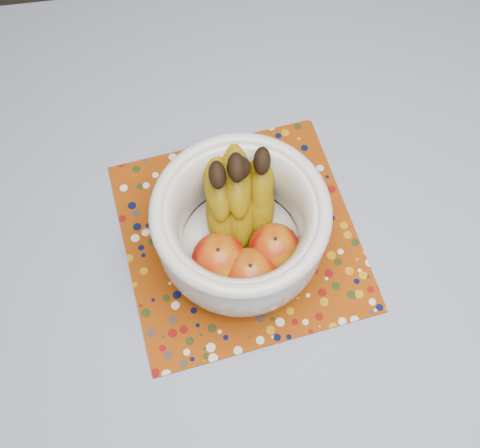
# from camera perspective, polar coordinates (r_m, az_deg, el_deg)

# --- Properties ---
(table) EXTENTS (1.20, 1.20, 0.75)m
(table) POSITION_cam_1_polar(r_m,az_deg,el_deg) (0.96, 7.54, -7.99)
(table) COLOR brown
(table) RESTS_ON ground
(tablecloth) EXTENTS (1.32, 1.32, 0.01)m
(tablecloth) POSITION_cam_1_polar(r_m,az_deg,el_deg) (0.88, 8.17, -6.48)
(tablecloth) COLOR slate
(tablecloth) RESTS_ON table
(placemat) EXTENTS (0.41, 0.41, 0.00)m
(placemat) POSITION_cam_1_polar(r_m,az_deg,el_deg) (0.90, -0.02, -1.21)
(placemat) COLOR #7D3106
(placemat) RESTS_ON tablecloth
(fruit_bowl) EXTENTS (0.25, 0.26, 0.18)m
(fruit_bowl) POSITION_cam_1_polar(r_m,az_deg,el_deg) (0.81, 0.13, 0.18)
(fruit_bowl) COLOR silver
(fruit_bowl) RESTS_ON placemat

